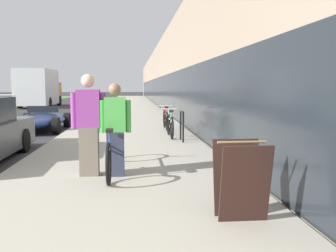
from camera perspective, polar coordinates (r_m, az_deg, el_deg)
name	(u,v)px	position (r m, az deg, el deg)	size (l,w,h in m)	color
sidewalk_slab	(130,109)	(26.22, -5.82, 2.53)	(4.21, 70.00, 0.16)	#A39E8E
storefront_facade	(208,78)	(34.87, 6.13, 7.30)	(10.01, 70.00, 4.92)	gray
tandem_bicycle	(112,151)	(6.74, -8.54, -3.82)	(0.52, 2.63, 0.84)	black
person_rider	(115,130)	(6.34, -8.04, -0.55)	(0.53, 0.21, 1.57)	#33384C
person_bystander	(89,125)	(6.44, -12.00, 0.15)	(0.58, 0.23, 1.72)	#756B5B
bike_rack_hoop	(182,123)	(10.35, 2.13, 0.52)	(0.05, 0.60, 0.84)	black
cruiser_bike_nearest	(170,125)	(11.19, 0.32, 0.12)	(0.52, 1.68, 0.83)	black
cruiser_bike_middle	(166,119)	(13.23, -0.35, 1.03)	(0.52, 1.70, 0.83)	black
sandwich_board_sign	(241,180)	(4.38, 11.07, -8.03)	(0.56, 0.56, 0.90)	#331E19
vintage_roadster_curbside	(40,120)	(14.91, -18.88, 0.82)	(1.81, 3.93, 0.92)	navy
moving_truck	(39,88)	(32.21, -19.05, 5.44)	(2.47, 6.85, 3.01)	orange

